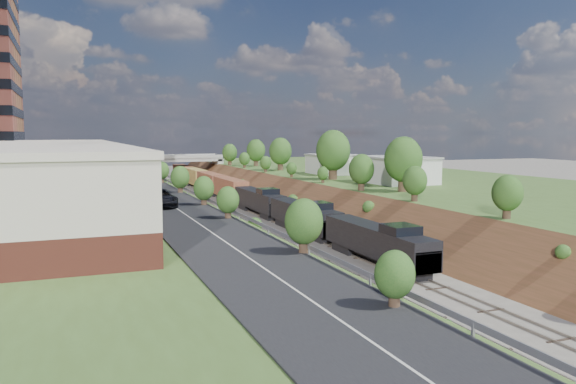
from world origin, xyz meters
The scene contains 17 objects.
ground centered at (0.00, 0.00, 0.00)m, with size 400.00×400.00×0.00m, color #6B665B.
platform_left centered at (-33.00, 60.00, 2.50)m, with size 44.00×180.00×5.00m, color #425D26.
platform_right centered at (33.00, 60.00, 2.50)m, with size 44.00×180.00×5.00m, color #425D26.
embankment_left centered at (-11.00, 60.00, 0.00)m, with size 7.07×180.00×7.07m, color brown.
embankment_right centered at (11.00, 60.00, 0.00)m, with size 7.07×180.00×7.07m, color brown.
rail_left_track centered at (-2.60, 60.00, 0.09)m, with size 1.58×180.00×0.18m, color gray.
rail_right_track centered at (2.60, 60.00, 0.09)m, with size 1.58×180.00×0.18m, color gray.
road centered at (-15.50, 60.00, 5.05)m, with size 8.00×180.00×0.10m, color black.
guardrail centered at (-11.40, 59.80, 5.55)m, with size 0.10×171.00×0.70m.
commercial_building centered at (-28.00, 38.00, 8.51)m, with size 14.30×62.30×7.00m.
overpass centered at (0.00, 122.00, 4.92)m, with size 24.50×8.30×7.40m.
white_building_near centered at (23.50, 52.00, 7.00)m, with size 9.00×12.00×4.00m, color silver.
white_building_far centered at (23.00, 74.00, 6.80)m, with size 8.00×10.00×3.60m, color silver.
tree_right_large centered at (17.00, 40.00, 9.38)m, with size 5.25×5.25×7.61m.
tree_left_crest centered at (-11.80, 20.00, 7.04)m, with size 2.45×2.45×3.55m.
freight_train centered at (2.60, 75.10, 2.51)m, with size 2.94×118.72×4.55m.
suv centered at (-16.93, 35.30, 6.04)m, with size 3.10×6.73×1.87m, color black.
Camera 1 is at (-26.06, -26.10, 13.05)m, focal length 35.00 mm.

